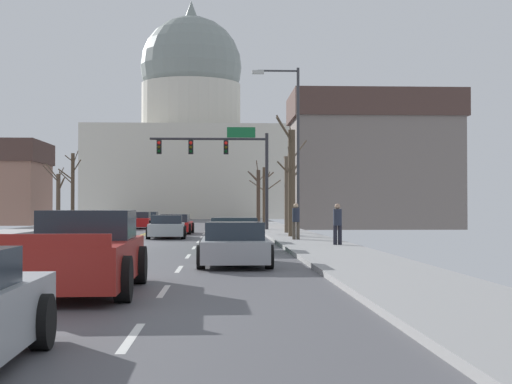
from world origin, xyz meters
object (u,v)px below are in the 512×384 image
Objects in this scene: sedan_near_03 at (235,236)px; sedan_near_04 at (234,245)px; sedan_oncoming_00 at (139,221)px; signal_gantry at (225,156)px; pedestrian_01 at (338,222)px; pedestrian_00 at (296,219)px; street_lamp_right at (292,138)px; pickup_truck_near_05 at (83,255)px; sedan_oncoming_01 at (148,219)px; sedan_near_02 at (238,232)px; sedan_near_01 at (167,227)px; sedan_near_00 at (176,225)px.

sedan_near_04 is at bearing -91.02° from sedan_near_03.
sedan_near_03 is 30.95m from sedan_oncoming_00.
sedan_near_04 is (-0.11, -6.38, -0.02)m from sedan_near_03.
signal_gantry reaches higher than pedestrian_01.
sedan_oncoming_00 is 2.83× the size of pedestrian_00.
pickup_truck_near_05 is (-5.97, -20.68, -4.19)m from street_lamp_right.
sedan_near_04 is at bearing -101.63° from street_lamp_right.
street_lamp_right is 4.95× the size of pedestrian_01.
pickup_truck_near_05 is (-3.02, -6.36, 0.15)m from sedan_near_04.
sedan_oncoming_01 is (-3.83, 51.86, -0.14)m from pickup_truck_near_05.
pedestrian_00 is at bearing -67.07° from sedan_oncoming_00.
sedan_near_02 is 2.60× the size of pedestrian_00.
sedan_oncoming_01 is (-7.21, 33.55, 0.03)m from sedan_near_02.
sedan_near_01 reaches higher than sedan_near_02.
sedan_oncoming_01 is at bearing 107.45° from street_lamp_right.
signal_gantry is 4.75× the size of pedestrian_00.
sedan_near_03 reaches higher than sedan_near_04.
sedan_oncoming_00 is at bearing 100.35° from sedan_near_04.
pedestrian_00 reaches higher than pedestrian_01.
street_lamp_right is 13.28m from sedan_near_00.
street_lamp_right is at bearing 73.89° from pickup_truck_near_05.
street_lamp_right is 5.60m from sedan_near_02.
pedestrian_01 is (11.07, -36.87, 0.46)m from sedan_oncoming_01.
pickup_truck_near_05 is 1.13× the size of sedan_oncoming_00.
sedan_near_03 is 0.99× the size of sedan_near_04.
signal_gantry is at bearing 90.74° from sedan_near_03.
sedan_near_03 reaches higher than sedan_near_00.
sedan_near_01 is at bearing 140.67° from pedestrian_00.
pedestrian_01 reaches higher than pickup_truck_near_05.
sedan_near_01 is 25.09m from pickup_truck_near_05.
sedan_near_02 is 1.02× the size of sedan_oncoming_01.
sedan_near_03 is 6.38m from sedan_near_04.
sedan_near_00 is at bearing 97.19° from sedan_near_04.
pedestrian_01 is at bearing -40.63° from sedan_near_02.
sedan_oncoming_00 is at bearing 94.87° from pickup_truck_near_05.
signal_gantry reaches higher than sedan_near_00.
sedan_near_00 is 18.22m from pedestrian_01.
street_lamp_right reaches higher than sedan_near_03.
pedestrian_00 reaches higher than sedan_near_00.
signal_gantry is at bearing 91.79° from sedan_near_02.
sedan_near_01 is at bearing 90.51° from pickup_truck_near_05.
sedan_near_00 is (-6.14, 10.94, -4.35)m from street_lamp_right.
sedan_near_01 is (-3.06, -10.55, -4.49)m from signal_gantry.
sedan_oncoming_01 is at bearing 100.10° from sedan_near_03.
signal_gantry reaches higher than pedestrian_00.
sedan_oncoming_00 is (-7.04, 24.64, 0.05)m from sedan_near_02.
pickup_truck_near_05 is 1.25× the size of sedan_oncoming_01.
signal_gantry is 10.75m from sedan_oncoming_00.
street_lamp_right is at bearing 70.34° from sedan_near_03.
sedan_near_02 is 5.56m from sedan_near_03.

